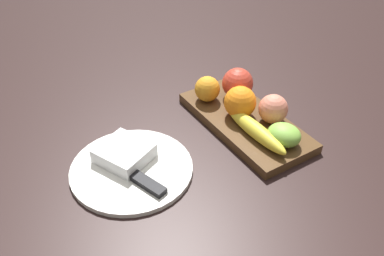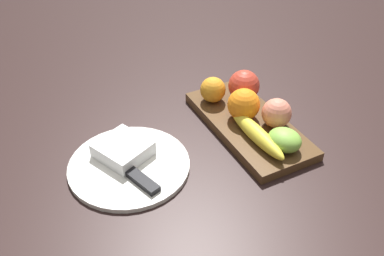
# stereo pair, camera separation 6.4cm
# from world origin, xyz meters

# --- Properties ---
(ground_plane) EXTENTS (2.40, 2.40, 0.00)m
(ground_plane) POSITION_xyz_m (0.00, 0.00, 0.00)
(ground_plane) COLOR black
(fruit_tray) EXTENTS (0.34, 0.16, 0.02)m
(fruit_tray) POSITION_xyz_m (-0.03, 0.04, 0.01)
(fruit_tray) COLOR #53371E
(fruit_tray) RESTS_ON ground_plane
(apple) EXTENTS (0.08, 0.08, 0.08)m
(apple) POSITION_xyz_m (0.05, 0.00, 0.06)
(apple) COLOR #C23C2B
(apple) RESTS_ON fruit_tray
(banana) EXTENTS (0.19, 0.04, 0.03)m
(banana) POSITION_xyz_m (-0.10, 0.06, 0.04)
(banana) COLOR yellow
(banana) RESTS_ON fruit_tray
(orange_near_apple) EXTENTS (0.06, 0.06, 0.06)m
(orange_near_apple) POSITION_xyz_m (0.08, 0.07, 0.05)
(orange_near_apple) COLOR orange
(orange_near_apple) RESTS_ON fruit_tray
(orange_near_banana) EXTENTS (0.07, 0.07, 0.07)m
(orange_near_banana) POSITION_xyz_m (-0.02, 0.04, 0.06)
(orange_near_banana) COLOR orange
(orange_near_banana) RESTS_ON fruit_tray
(peach) EXTENTS (0.07, 0.07, 0.07)m
(peach) POSITION_xyz_m (-0.07, -0.01, 0.06)
(peach) COLOR #DF7D65
(peach) RESTS_ON fruit_tray
(grape_bunch) EXTENTS (0.09, 0.09, 0.05)m
(grape_bunch) POSITION_xyz_m (-0.15, 0.03, 0.04)
(grape_bunch) COLOR #82BC44
(grape_bunch) RESTS_ON fruit_tray
(dinner_plate) EXTENTS (0.25, 0.25, 0.01)m
(dinner_plate) POSITION_xyz_m (-0.03, 0.33, 0.01)
(dinner_plate) COLOR white
(dinner_plate) RESTS_ON ground_plane
(folded_napkin) EXTENTS (0.13, 0.13, 0.03)m
(folded_napkin) POSITION_xyz_m (0.00, 0.33, 0.03)
(folded_napkin) COLOR white
(folded_napkin) RESTS_ON dinner_plate
(knife) EXTENTS (0.18, 0.08, 0.01)m
(knife) POSITION_xyz_m (-0.08, 0.33, 0.02)
(knife) COLOR silver
(knife) RESTS_ON dinner_plate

